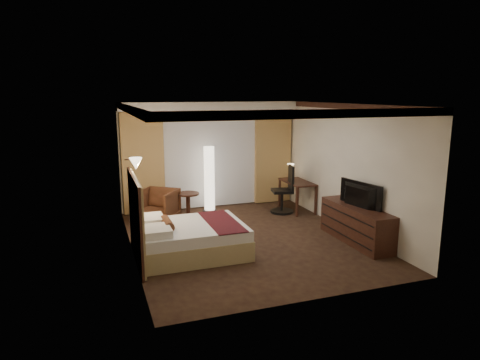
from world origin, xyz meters
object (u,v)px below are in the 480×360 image
object	(u,v)px
bed	(192,239)
dresser	(356,224)
office_chair	(282,189)
floor_lamp	(209,179)
television	(357,191)
armchair	(157,204)
desk	(297,196)
side_table	(188,205)

from	to	relation	value
bed	dresser	bearing A→B (deg)	-7.73
bed	office_chair	bearing A→B (deg)	35.97
floor_lamp	television	size ratio (longest dim) A/B	1.54
armchair	desk	world-z (taller)	armchair
dresser	television	bearing A→B (deg)	-180.00
bed	desk	size ratio (longest dim) A/B	1.74
television	dresser	bearing A→B (deg)	-100.47
office_chair	floor_lamp	bearing A→B (deg)	169.55
dresser	side_table	bearing A→B (deg)	134.29
side_table	dresser	xyz separation A→B (m)	(2.76, -2.83, 0.07)
side_table	floor_lamp	distance (m)	0.87
side_table	office_chair	size ratio (longest dim) A/B	0.49
bed	television	size ratio (longest dim) A/B	1.80
office_chair	television	world-z (taller)	office_chair
armchair	side_table	world-z (taller)	armchair
television	office_chair	bearing A→B (deg)	0.22
office_chair	dresser	bearing A→B (deg)	-65.96
desk	dresser	size ratio (longest dim) A/B	0.59
floor_lamp	desk	world-z (taller)	floor_lamp
bed	side_table	xyz separation A→B (m)	(0.47, 2.39, 0.01)
armchair	floor_lamp	size ratio (longest dim) A/B	0.51
armchair	office_chair	bearing A→B (deg)	31.12
office_chair	dresser	xyz separation A→B (m)	(0.49, -2.43, -0.23)
floor_lamp	office_chair	size ratio (longest dim) A/B	1.39
armchair	floor_lamp	xyz separation A→B (m)	(1.36, 0.45, 0.41)
desk	dresser	xyz separation A→B (m)	(0.05, -2.48, -0.01)
bed	dresser	distance (m)	3.26
armchair	television	distance (m)	4.44
dresser	television	distance (m)	0.67
desk	dresser	distance (m)	2.48
television	desk	bearing A→B (deg)	-10.01
armchair	bed	bearing A→B (deg)	-47.00
desk	office_chair	distance (m)	0.49
floor_lamp	armchair	bearing A→B (deg)	-161.72
dresser	desk	bearing A→B (deg)	91.16
floor_lamp	dresser	xyz separation A→B (m)	(2.15, -3.14, -0.46)
floor_lamp	dresser	bearing A→B (deg)	-55.61
armchair	desk	xyz separation A→B (m)	(3.46, -0.21, -0.04)
side_table	floor_lamp	world-z (taller)	floor_lamp
bed	floor_lamp	distance (m)	2.96
bed	armchair	world-z (taller)	armchair
side_table	office_chair	world-z (taller)	office_chair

